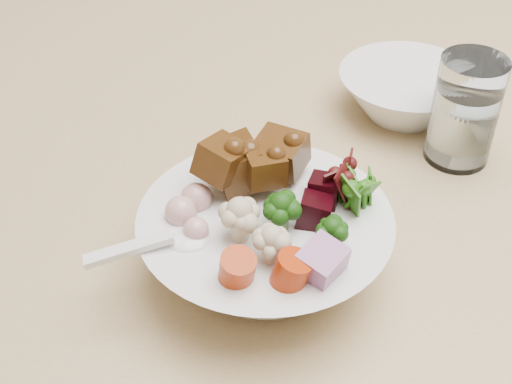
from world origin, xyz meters
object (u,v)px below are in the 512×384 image
chair_far (490,96)px  side_bowl (406,94)px  water_glass (464,115)px  food_bowl (267,239)px

chair_far → side_bowl: bearing=-106.6°
water_glass → side_bowl: (-0.02, 0.08, -0.03)m
food_bowl → side_bowl: size_ratio=1.39×
food_bowl → water_glass: size_ratio=1.86×
chair_far → water_glass: water_glass is taller
water_glass → food_bowl: bearing=-151.3°
food_bowl → water_glass: (0.21, 0.12, 0.02)m
side_bowl → food_bowl: bearing=-133.4°
chair_far → food_bowl: size_ratio=4.38×
water_glass → side_bowl: 0.09m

